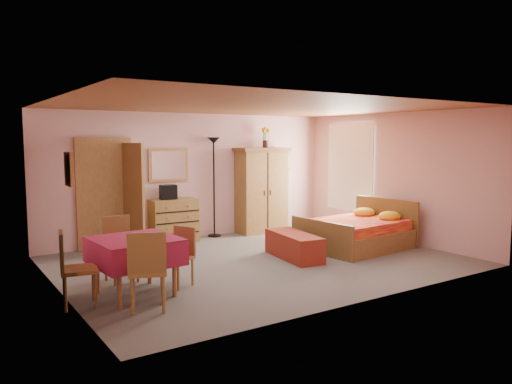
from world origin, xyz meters
TOP-DOWN VIEW (x-y plane):
  - floor at (0.00, 0.00)m, footprint 6.50×6.50m
  - ceiling at (0.00, 0.00)m, footprint 6.50×6.50m
  - wall_back at (0.00, 2.50)m, footprint 6.50×0.10m
  - wall_front at (0.00, -2.50)m, footprint 6.50×0.10m
  - wall_left at (-3.25, 0.00)m, footprint 0.10×5.00m
  - wall_right at (3.25, 0.00)m, footprint 0.10×5.00m
  - doorway at (-1.90, 2.47)m, footprint 1.06×0.12m
  - window at (3.21, 1.20)m, footprint 0.08×1.40m
  - picture_left at (-3.22, -0.60)m, footprint 0.04×0.32m
  - picture_back at (2.35, 2.47)m, footprint 0.30×0.04m
  - chest_of_drawers at (-0.59, 2.26)m, footprint 0.95×0.50m
  - wall_mirror at (-0.59, 2.47)m, footprint 0.85×0.05m
  - stereo at (-0.69, 2.28)m, footprint 0.33×0.25m
  - floor_lamp at (0.38, 2.35)m, footprint 0.34×0.34m
  - wardrobe at (1.50, 2.22)m, footprint 1.21×0.65m
  - sunflower_vase at (1.64, 2.26)m, footprint 0.19×0.19m
  - bed at (2.06, -0.15)m, footprint 2.03×1.66m
  - bench at (0.60, -0.15)m, footprint 0.67×1.37m
  - dining_table at (-2.43, -0.63)m, footprint 1.11×1.11m
  - chair_south at (-2.51, -1.27)m, footprint 0.58×0.58m
  - chair_north at (-2.37, 0.10)m, footprint 0.45×0.45m
  - chair_west at (-3.16, -0.69)m, footprint 0.50×0.50m
  - chair_east at (-1.80, -0.57)m, footprint 0.50×0.50m

SIDE VIEW (x-z plane):
  - floor at x=0.00m, z-range 0.00..0.00m
  - bench at x=0.60m, z-range 0.00..0.44m
  - dining_table at x=-2.43m, z-range 0.00..0.77m
  - chair_east at x=-1.80m, z-range 0.00..0.83m
  - chest_of_drawers at x=-0.59m, z-range 0.00..0.88m
  - bed at x=2.06m, z-range 0.00..0.89m
  - chair_north at x=-2.37m, z-range 0.00..0.94m
  - chair_west at x=-3.16m, z-range 0.00..0.95m
  - chair_south at x=-2.51m, z-range 0.00..0.99m
  - wardrobe at x=1.50m, z-range 0.00..1.88m
  - stereo at x=-0.69m, z-range 0.88..1.17m
  - doorway at x=-1.90m, z-range -0.05..2.10m
  - floor_lamp at x=0.38m, z-range 0.00..2.11m
  - wall_back at x=0.00m, z-range 0.00..2.60m
  - wall_front at x=0.00m, z-range 0.00..2.60m
  - wall_left at x=-3.25m, z-range 0.00..2.60m
  - wall_right at x=3.25m, z-range 0.00..2.60m
  - window at x=3.21m, z-range 0.48..2.42m
  - picture_back at x=2.35m, z-range 1.35..1.75m
  - wall_mirror at x=-0.59m, z-range 1.22..1.88m
  - picture_left at x=-3.22m, z-range 1.49..1.91m
  - sunflower_vase at x=1.64m, z-range 1.88..2.34m
  - ceiling at x=0.00m, z-range 2.60..2.60m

